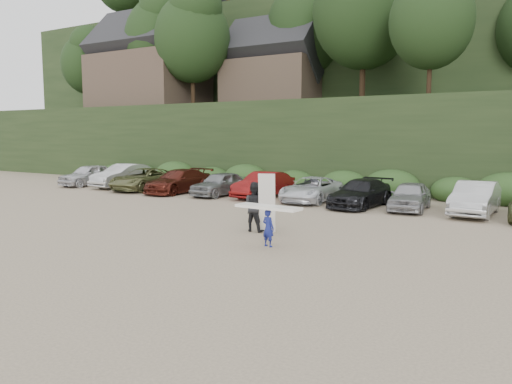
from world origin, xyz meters
The scene contains 5 objects.
ground centered at (0.00, 0.00, 0.00)m, with size 120.00×120.00×0.00m, color tan.
hillside_backdrop centered at (-0.26, 35.93, 11.22)m, with size 90.00×41.50×28.00m.
parked_cars centered at (-1.00, 9.86, 0.74)m, with size 39.68×5.82×1.63m.
child_surfer centered at (1.39, -0.61, 0.93)m, with size 2.31×0.77×1.36m.
adult_surfer centered at (-0.33, 1.40, 0.97)m, with size 1.38×0.74×2.24m.
Camera 1 is at (9.42, -14.67, 3.71)m, focal length 35.00 mm.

